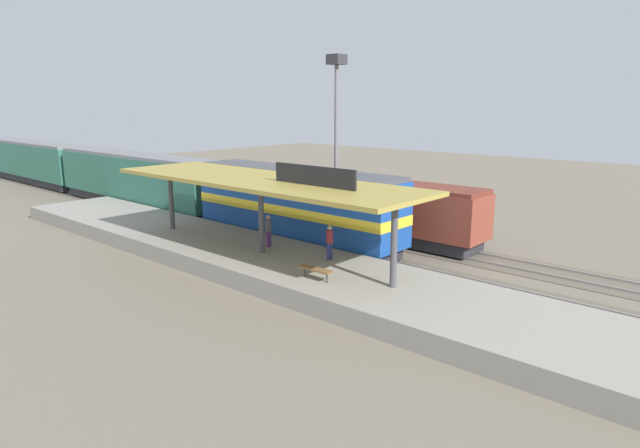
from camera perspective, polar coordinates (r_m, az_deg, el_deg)
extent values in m
plane|color=#706656|center=(32.48, 2.48, -2.17)|extent=(120.00, 120.00, 0.00)
cube|color=#5F5649|center=(31.00, 0.15, -2.85)|extent=(3.20, 110.00, 0.04)
cube|color=gray|center=(30.47, -0.75, -3.01)|extent=(0.10, 110.00, 0.16)
cube|color=gray|center=(31.51, 1.01, -2.48)|extent=(0.10, 110.00, 0.16)
cube|color=#5F5649|center=(34.48, 5.21, -1.30)|extent=(3.20, 110.00, 0.04)
cube|color=gray|center=(33.90, 4.49, -1.42)|extent=(0.10, 110.00, 0.16)
cube|color=gray|center=(35.03, 5.91, -0.99)|extent=(0.10, 110.00, 0.16)
cube|color=gray|center=(27.74, -6.16, -3.89)|extent=(6.00, 44.00, 0.90)
cylinder|color=#47474C|center=(22.07, 7.87, -2.22)|extent=(0.28, 0.28, 3.60)
cylinder|color=#47474C|center=(27.18, -6.27, 0.66)|extent=(0.28, 0.28, 3.60)
cylinder|color=#47474C|center=(33.45, -15.55, 2.54)|extent=(0.28, 0.28, 3.60)
cube|color=#A38E3D|center=(26.85, -6.37, 4.63)|extent=(5.20, 18.00, 0.20)
cube|color=black|center=(24.25, -0.65, 5.15)|extent=(0.12, 4.80, 0.90)
cylinder|color=#333338|center=(22.83, 0.75, -5.75)|extent=(0.07, 0.07, 0.42)
cylinder|color=#333338|center=(23.66, -1.64, -5.09)|extent=(0.07, 0.07, 0.42)
cube|color=brown|center=(23.17, -0.46, -4.83)|extent=(0.44, 1.70, 0.08)
cube|color=#28282D|center=(32.25, -2.63, -1.35)|extent=(2.60, 13.60, 0.70)
cube|color=#19479E|center=(31.80, -2.67, 2.33)|extent=(2.90, 14.40, 3.50)
cube|color=#47474C|center=(31.52, -2.71, 5.67)|extent=(2.78, 14.11, 0.24)
cube|color=yellow|center=(31.85, -2.67, 1.86)|extent=(2.93, 14.43, 0.56)
cube|color=#28282D|center=(46.37, -18.83, 2.32)|extent=(2.60, 19.20, 0.70)
cube|color=#2D6B56|center=(46.07, -19.01, 4.76)|extent=(2.90, 20.00, 3.30)
cube|color=slate|center=(45.88, -19.17, 6.95)|extent=(2.78, 19.60, 0.24)
cube|color=#28282D|center=(65.11, -28.05, 4.33)|extent=(2.60, 19.20, 0.70)
cube|color=#2D6B56|center=(64.90, -28.23, 6.07)|extent=(2.90, 20.00, 3.30)
cube|color=slate|center=(64.76, -28.39, 7.62)|extent=(2.78, 19.60, 0.24)
cube|color=#28282D|center=(33.46, 7.44, -0.92)|extent=(2.50, 11.20, 0.70)
cube|color=brown|center=(33.12, 7.52, 1.85)|extent=(2.80, 12.00, 2.60)
cube|color=maroon|center=(32.88, 7.59, 4.28)|extent=(2.69, 11.76, 0.24)
cylinder|color=slate|center=(39.43, 1.73, 8.59)|extent=(0.28, 0.28, 11.00)
cube|color=#333338|center=(39.45, 1.79, 17.09)|extent=(1.10, 1.10, 0.70)
cylinder|color=#663375|center=(28.47, -5.63, -1.62)|extent=(0.16, 0.16, 0.84)
cylinder|color=#663375|center=(28.59, -5.36, -1.55)|extent=(0.16, 0.16, 0.84)
cylinder|color=#4C4C51|center=(28.36, -5.53, -0.14)|extent=(0.34, 0.34, 0.64)
sphere|color=tan|center=(28.27, -5.55, 0.72)|extent=(0.23, 0.23, 0.23)
cylinder|color=navy|center=(26.00, 0.89, -2.95)|extent=(0.16, 0.16, 0.84)
cylinder|color=navy|center=(26.13, 1.14, -2.87)|extent=(0.16, 0.16, 0.84)
cylinder|color=maroon|center=(25.87, 1.02, -1.34)|extent=(0.34, 0.34, 0.64)
sphere|color=tan|center=(25.77, 1.03, -0.40)|extent=(0.23, 0.23, 0.23)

